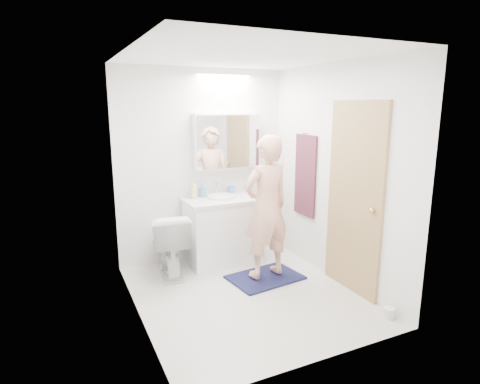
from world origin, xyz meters
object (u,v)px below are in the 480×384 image
vanity_cabinet (223,231)px  medicine_cabinet (227,141)px  toilet (169,243)px  soap_bottle_b (202,190)px  person (266,207)px  toilet_paper_roll (389,313)px  soap_bottle_a (193,188)px  toothbrush_cup (231,190)px

vanity_cabinet → medicine_cabinet: medicine_cabinet is taller
medicine_cabinet → vanity_cabinet: bearing=-125.6°
vanity_cabinet → medicine_cabinet: bearing=54.4°
toilet → soap_bottle_b: (0.53, 0.30, 0.52)m
toilet → person: bearing=155.6°
vanity_cabinet → toilet_paper_roll: size_ratio=8.18×
toilet → person: 1.22m
toilet → soap_bottle_a: size_ratio=3.05×
medicine_cabinet → toilet: (-0.88, -0.33, -1.12)m
toilet → toilet_paper_roll: bearing=138.2°
medicine_cabinet → toilet_paper_roll: bearing=-72.0°
toilet_paper_roll → soap_bottle_a: bearing=119.2°
person → soap_bottle_a: person is taller
toilet → soap_bottle_a: (0.40, 0.27, 0.57)m
vanity_cabinet → toilet: (-0.73, -0.11, -0.01)m
toothbrush_cup → soap_bottle_b: bearing=177.0°
toilet → soap_bottle_a: 0.74m
medicine_cabinet → soap_bottle_b: size_ratio=5.37×
toothbrush_cup → vanity_cabinet: bearing=-138.4°
person → toothbrush_cup: 0.87m
vanity_cabinet → soap_bottle_a: size_ratio=3.62×
medicine_cabinet → toothbrush_cup: size_ratio=8.16×
medicine_cabinet → toilet: 1.46m
soap_bottle_a → vanity_cabinet: bearing=-24.6°
toothbrush_cup → toilet_paper_roll: 2.38m
soap_bottle_b → toothbrush_cup: soap_bottle_b is taller
toilet → toothbrush_cup: toothbrush_cup is taller
vanity_cabinet → toilet_paper_roll: bearing=-66.4°
medicine_cabinet → toilet_paper_roll: medicine_cabinet is taller
vanity_cabinet → person: size_ratio=0.56×
medicine_cabinet → toilet_paper_roll: 2.71m
medicine_cabinet → soap_bottle_a: bearing=-172.8°
toilet → toothbrush_cup: 1.07m
toilet → toothbrush_cup: size_ratio=7.01×
vanity_cabinet → soap_bottle_a: bearing=155.4°
toothbrush_cup → toilet_paper_roll: bearing=-72.3°
toilet → toilet_paper_roll: toilet is taller
vanity_cabinet → toilet: size_ratio=1.19×
medicine_cabinet → person: (0.07, -0.92, -0.65)m
toothbrush_cup → medicine_cabinet: bearing=121.3°
soap_bottle_b → toilet_paper_roll: bearing=-63.8°
person → soap_bottle_b: person is taller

